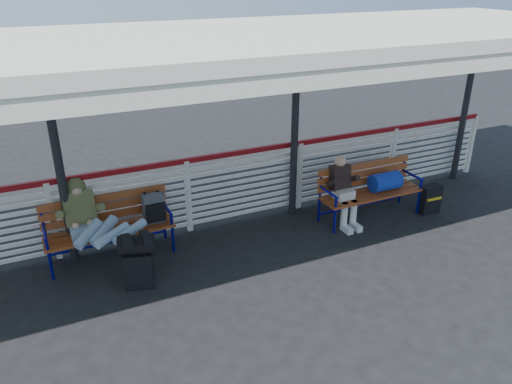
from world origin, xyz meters
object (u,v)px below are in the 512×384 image
bench_right (376,184)px  suitcase_side (430,199)px  luggage_stack (138,259)px  companion_person (343,190)px  traveler_man (100,226)px  bench_left (120,218)px

bench_right → suitcase_side: bench_right is taller
luggage_stack → companion_person: 3.47m
companion_person → suitcase_side: 1.66m
bench_right → suitcase_side: size_ratio=3.64×
traveler_man → companion_person: traveler_man is taller
companion_person → suitcase_side: companion_person is taller
luggage_stack → bench_right: 4.12m
bench_right → companion_person: bearing=-178.6°
luggage_stack → traveler_man: (-0.35, 0.61, 0.27)m
bench_left → companion_person: (3.47, -0.55, 0.01)m
bench_left → traveler_man: traveler_man is taller
luggage_stack → suitcase_side: (5.04, 0.08, -0.17)m
luggage_stack → bench_left: (-0.03, 0.93, 0.17)m
bench_right → traveler_man: bearing=177.3°
bench_left → traveler_man: (-0.33, -0.32, 0.10)m
companion_person → bench_right: bearing=1.4°
suitcase_side → bench_left: bearing=172.4°
luggage_stack → bench_right: bearing=22.9°
bench_left → companion_person: bearing=-9.1°
bench_left → bench_right: size_ratio=1.00×
luggage_stack → bench_right: bench_right is taller
bench_right → bench_left: bearing=172.6°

